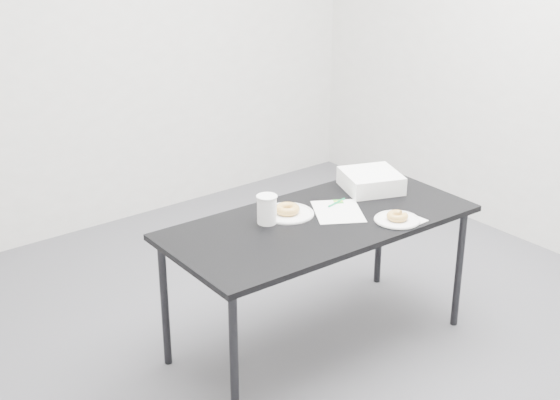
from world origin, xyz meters
TOP-DOWN VIEW (x-y plane):
  - floor at (0.00, 0.00)m, footprint 4.00×4.00m
  - wall_back at (0.00, 2.00)m, footprint 4.00×0.02m
  - wall_right at (2.00, 0.00)m, footprint 0.02×4.00m
  - table at (0.13, -0.04)m, footprint 1.53×0.74m
  - scorecard at (0.26, -0.02)m, footprint 0.34×0.36m
  - logo_patch at (0.34, 0.07)m, footprint 0.06×0.06m
  - pen at (0.32, 0.06)m, footprint 0.13×0.04m
  - napkin at (0.45, -0.30)m, footprint 0.16×0.16m
  - plate_near at (0.41, -0.28)m, footprint 0.22×0.22m
  - donut_near at (0.41, -0.28)m, footprint 0.11×0.11m
  - plate_far at (0.05, 0.11)m, footprint 0.26×0.26m
  - donut_far at (0.05, 0.11)m, footprint 0.14×0.14m
  - coffee_cup at (-0.09, 0.09)m, footprint 0.09×0.09m
  - cup_lid at (0.54, 0.15)m, footprint 0.10×0.10m
  - bakery_box at (0.60, 0.10)m, footprint 0.36×0.36m

SIDE VIEW (x-z plane):
  - floor at x=0.00m, z-range 0.00..0.00m
  - table at x=0.13m, z-range 0.29..0.98m
  - scorecard at x=0.26m, z-range 0.69..0.69m
  - napkin at x=0.45m, z-range 0.69..0.69m
  - plate_far at x=0.05m, z-range 0.69..0.70m
  - logo_patch at x=0.34m, z-range 0.69..0.69m
  - plate_near at x=0.41m, z-range 0.69..0.70m
  - cup_lid at x=0.54m, z-range 0.69..0.70m
  - pen at x=0.32m, z-range 0.69..0.70m
  - donut_near at x=0.41m, z-range 0.70..0.73m
  - donut_far at x=0.05m, z-range 0.70..0.74m
  - bakery_box at x=0.60m, z-range 0.69..0.78m
  - coffee_cup at x=-0.09m, z-range 0.69..0.83m
  - wall_back at x=0.00m, z-range 0.00..2.70m
  - wall_right at x=2.00m, z-range 0.00..2.70m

